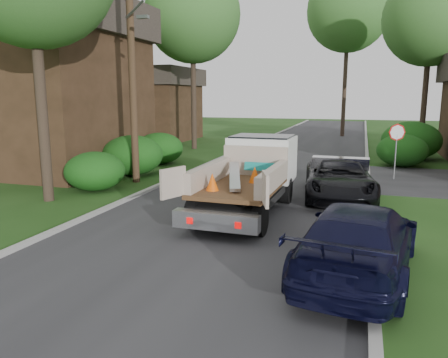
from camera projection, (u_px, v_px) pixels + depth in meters
ground at (221, 225)px, 12.63m from camera, size 120.00×120.00×0.00m
road at (282, 170)px, 21.99m from camera, size 8.00×90.00×0.02m
curb_left at (206, 165)px, 23.20m from camera, size 0.20×90.00×0.12m
curb_right at (368, 173)px, 20.77m from camera, size 0.20×90.00×0.12m
stop_sign at (397, 140)px, 19.18m from camera, size 0.71×0.32×2.48m
utility_pole at (132, 59)px, 17.94m from camera, size 2.42×1.25×10.00m
house_left_near at (37, 84)px, 21.93m from camera, size 9.72×8.64×8.40m
house_left_far at (149, 103)px, 36.65m from camera, size 7.56×7.56×6.00m
hedge_left_a at (95, 171)px, 17.13m from camera, size 2.34×2.34×1.53m
hedge_left_b at (132, 155)px, 20.46m from camera, size 2.86×2.86×1.87m
hedge_left_c at (159, 148)px, 23.85m from camera, size 2.60×2.60×1.70m
hedge_right_a at (402, 150)px, 22.93m from camera, size 2.60×2.60×1.70m
hedge_right_b at (411, 140)px, 25.48m from camera, size 3.38×3.38×2.21m
tree_left_far at (193, 15)px, 29.08m from camera, size 6.40×6.40×12.20m
tree_right_far at (431, 18)px, 27.54m from camera, size 6.00×6.00×11.50m
tree_left_back at (72, 9)px, 27.26m from camera, size 6.00×6.00×12.00m
tree_center_far at (348, 11)px, 38.06m from camera, size 7.20×7.20×14.60m
flatbed_truck at (254, 170)px, 14.48m from camera, size 2.86×6.13×2.31m
black_pickup at (339, 179)px, 15.81m from camera, size 2.92×5.36×1.43m
navy_suv at (359, 240)px, 9.02m from camera, size 2.82×5.45×1.51m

